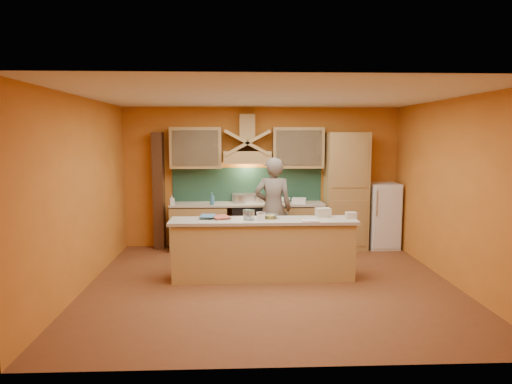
{
  "coord_description": "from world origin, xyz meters",
  "views": [
    {
      "loc": [
        -0.51,
        -6.66,
        2.23
      ],
      "look_at": [
        -0.19,
        0.9,
        1.3
      ],
      "focal_mm": 32.0,
      "sensor_mm": 36.0,
      "label": 1
    }
  ],
  "objects_px": {
    "kitchen_scale": "(261,216)",
    "stove": "(248,227)",
    "mixing_bowl": "(270,216)",
    "person": "(273,208)",
    "fridge": "(382,216)"
  },
  "relations": [
    {
      "from": "kitchen_scale",
      "to": "stove",
      "type": "bearing_deg",
      "value": 96.59
    },
    {
      "from": "kitchen_scale",
      "to": "mixing_bowl",
      "type": "relative_size",
      "value": 0.51
    },
    {
      "from": "stove",
      "to": "kitchen_scale",
      "type": "xyz_separation_m",
      "value": [
        0.16,
        -1.94,
        0.55
      ]
    },
    {
      "from": "fridge",
      "to": "mixing_bowl",
      "type": "relative_size",
      "value": 5.29
    },
    {
      "from": "fridge",
      "to": "mixing_bowl",
      "type": "height_order",
      "value": "fridge"
    },
    {
      "from": "person",
      "to": "mixing_bowl",
      "type": "height_order",
      "value": "person"
    },
    {
      "from": "person",
      "to": "mixing_bowl",
      "type": "bearing_deg",
      "value": 86.61
    },
    {
      "from": "person",
      "to": "kitchen_scale",
      "type": "relative_size",
      "value": 14.81
    },
    {
      "from": "person",
      "to": "fridge",
      "type": "bearing_deg",
      "value": -158.43
    },
    {
      "from": "person",
      "to": "mixing_bowl",
      "type": "xyz_separation_m",
      "value": [
        -0.13,
        -1.08,
        0.05
      ]
    },
    {
      "from": "stove",
      "to": "mixing_bowl",
      "type": "height_order",
      "value": "mixing_bowl"
    },
    {
      "from": "stove",
      "to": "mixing_bowl",
      "type": "relative_size",
      "value": 3.66
    },
    {
      "from": "stove",
      "to": "person",
      "type": "height_order",
      "value": "person"
    },
    {
      "from": "fridge",
      "to": "kitchen_scale",
      "type": "xyz_separation_m",
      "value": [
        -2.54,
        -1.94,
        0.35
      ]
    },
    {
      "from": "fridge",
      "to": "stove",
      "type": "bearing_deg",
      "value": 180.0
    }
  ]
}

